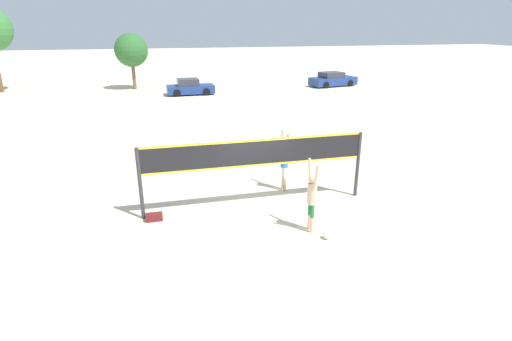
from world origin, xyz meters
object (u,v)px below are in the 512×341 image
Objects in this scene: player_blocker at (284,160)px; parked_car_near at (333,80)px; volleyball_net at (256,160)px; player_spiker at (312,195)px; gear_bag at (154,217)px; volleyball at (327,235)px; tree_right_cluster at (131,50)px; parked_car_mid at (190,88)px.

player_blocker is 0.45× the size of parked_car_near.
player_spiker is (1.16, -2.11, -0.51)m from volleyball_net.
gear_bag is at bearing -73.99° from player_blocker.
volleyball is 32.18m from tree_right_cluster.
player_blocker is at bearing -87.86° from parked_car_mid.
player_blocker is at bearing 91.16° from volleyball.
volleyball_net is 29.61m from parked_car_near.
parked_car_near reaches higher than gear_bag.
tree_right_cluster is at bearing 11.02° from player_spiker.
player_spiker reaches higher than volleyball.
player_spiker is at bearing -61.13° from volleyball_net.
parked_car_near is (13.42, 27.86, -0.54)m from player_spiker.
parked_car_near is 0.97× the size of tree_right_cluster.
parked_car_near is at bearing 151.79° from player_blocker.
tree_right_cluster is (-6.28, 31.37, 3.51)m from volleyball.
gear_bag is at bearing 153.33° from volleyball.
volleyball is (1.45, -2.69, -1.58)m from volleyball_net.
volleyball is 0.04× the size of tree_right_cluster.
parked_car_near is 19.86m from tree_right_cluster.
volleyball_net reaches higher than player_spiker.
gear_bag is at bearing 67.81° from player_spiker.
tree_right_cluster reaches higher than player_blocker.
player_blocker is 27.94m from parked_car_near.
gear_bag is at bearing -136.01° from parked_car_near.
tree_right_cluster is (-19.41, 2.93, 2.98)m from parked_car_near.
volleyball_net is at bearing 4.01° from gear_bag.
gear_bag is 24.62m from parked_car_mid.
parked_car_mid is at bearing 92.97° from volleyball.
player_spiker is 1.25m from volleyball.
parked_car_mid is (-1.31, 22.99, -0.58)m from player_blocker.
volleyball_net is at bearing -130.82° from parked_car_near.
parked_car_near is (13.13, 28.44, 0.53)m from volleyball.
player_blocker is 9.86× the size of volleyball.
volleyball is at bearing -153.54° from player_spiker.
volleyball_net is 1.84× the size of parked_car_mid.
tree_right_cluster is (-4.89, 4.55, 3.00)m from parked_car_mid.
volleyball_net is 3.78m from gear_bag.
player_spiker is at bearing -22.19° from gear_bag.
parked_car_mid is at bearing -42.95° from tree_right_cluster.
tree_right_cluster reaches higher than parked_car_near.
player_spiker is 9.71× the size of volleyball.
player_spiker is 26.27m from parked_car_mid.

